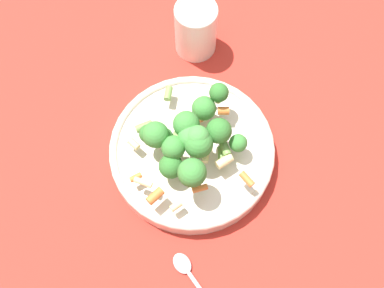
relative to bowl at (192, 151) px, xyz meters
name	(u,v)px	position (x,y,z in m)	size (l,w,h in m)	color
ground_plane	(192,156)	(0.00, 0.00, -0.02)	(3.00, 3.00, 0.00)	#B72D23
bowl	(192,151)	(0.00, 0.00, 0.00)	(0.28, 0.28, 0.04)	beige
pasta_salad	(190,139)	(0.00, 0.01, 0.07)	(0.22, 0.22, 0.09)	#8CB766
cup	(196,28)	(0.05, -0.23, 0.03)	(0.08, 0.08, 0.11)	silver
spoon	(194,281)	(-0.05, 0.21, -0.02)	(0.14, 0.12, 0.01)	silver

